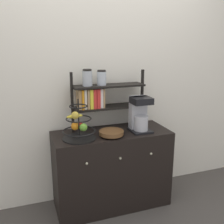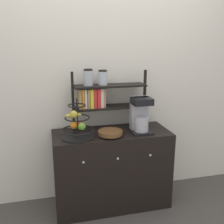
{
  "view_description": "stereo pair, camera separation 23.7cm",
  "coord_description": "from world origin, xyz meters",
  "views": [
    {
      "loc": [
        -0.81,
        -2.07,
        1.66
      ],
      "look_at": [
        0.01,
        0.24,
        1.0
      ],
      "focal_mm": 42.0,
      "sensor_mm": 36.0,
      "label": 1
    },
    {
      "loc": [
        -0.58,
        -2.14,
        1.66
      ],
      "look_at": [
        0.01,
        0.24,
        1.0
      ],
      "focal_mm": 42.0,
      "sensor_mm": 36.0,
      "label": 2
    }
  ],
  "objects": [
    {
      "name": "fruit_stand",
      "position": [
        -0.34,
        0.17,
        0.92
      ],
      "size": [
        0.31,
        0.31,
        0.37
      ],
      "color": "black",
      "rests_on": "sideboard"
    },
    {
      "name": "coffee_maker",
      "position": [
        0.28,
        0.19,
        0.97
      ],
      "size": [
        0.2,
        0.22,
        0.35
      ],
      "color": "black",
      "rests_on": "sideboard"
    },
    {
      "name": "wall_back",
      "position": [
        0.0,
        0.52,
        1.3
      ],
      "size": [
        7.0,
        0.05,
        2.6
      ],
      "primitive_type": "cube",
      "color": "silver",
      "rests_on": "ground_plane"
    },
    {
      "name": "shelf_hutch",
      "position": [
        -0.09,
        0.38,
        1.16
      ],
      "size": [
        0.77,
        0.2,
        0.61
      ],
      "color": "black",
      "rests_on": "sideboard"
    },
    {
      "name": "sideboard",
      "position": [
        0.0,
        0.24,
        0.4
      ],
      "size": [
        1.16,
        0.49,
        0.8
      ],
      "color": "black",
      "rests_on": "ground_plane"
    },
    {
      "name": "ground_plane",
      "position": [
        0.0,
        0.0,
        0.0
      ],
      "size": [
        12.0,
        12.0,
        0.0
      ],
      "primitive_type": "plane",
      "color": "#47423D"
    },
    {
      "name": "wooden_bowl",
      "position": [
        -0.04,
        0.14,
        0.83
      ],
      "size": [
        0.23,
        0.23,
        0.05
      ],
      "color": "brown",
      "rests_on": "sideboard"
    }
  ]
}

